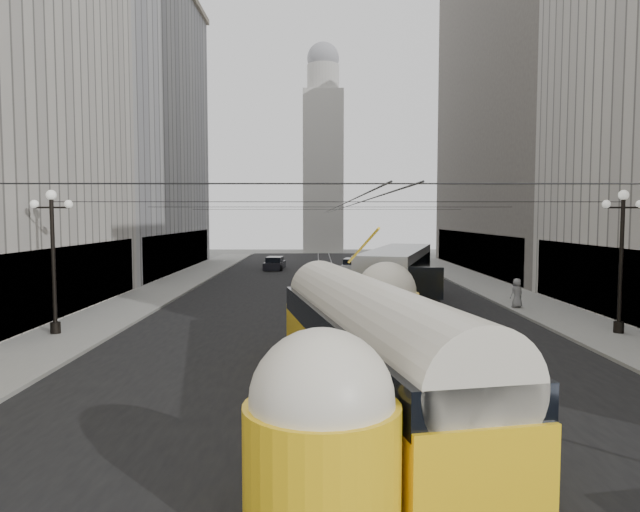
{
  "coord_description": "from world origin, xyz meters",
  "views": [
    {
      "loc": [
        -0.93,
        -7.16,
        5.37
      ],
      "look_at": [
        -0.81,
        14.91,
        3.82
      ],
      "focal_mm": 32.0,
      "sensor_mm": 36.0,
      "label": 1
    }
  ],
  "objects_px": {
    "city_bus": "(398,274)",
    "pedestrian_crossing_a": "(334,475)",
    "pedestrian_sidewalk_right": "(517,293)",
    "streetcar": "(368,344)"
  },
  "relations": [
    {
      "from": "pedestrian_crossing_a",
      "to": "pedestrian_sidewalk_right",
      "type": "height_order",
      "value": "pedestrian_crossing_a"
    },
    {
      "from": "pedestrian_crossing_a",
      "to": "pedestrian_sidewalk_right",
      "type": "relative_size",
      "value": 1.09
    },
    {
      "from": "streetcar",
      "to": "city_bus",
      "type": "bearing_deg",
      "value": 79.36
    },
    {
      "from": "city_bus",
      "to": "pedestrian_crossing_a",
      "type": "relative_size",
      "value": 7.61
    },
    {
      "from": "pedestrian_sidewalk_right",
      "to": "streetcar",
      "type": "bearing_deg",
      "value": 36.66
    },
    {
      "from": "city_bus",
      "to": "pedestrian_crossing_a",
      "type": "xyz_separation_m",
      "value": [
        -4.59,
        -24.69,
        -0.95
      ]
    },
    {
      "from": "city_bus",
      "to": "pedestrian_sidewalk_right",
      "type": "bearing_deg",
      "value": -16.69
    },
    {
      "from": "streetcar",
      "to": "city_bus",
      "type": "xyz_separation_m",
      "value": [
        3.44,
        18.33,
        0.1
      ]
    },
    {
      "from": "city_bus",
      "to": "pedestrian_crossing_a",
      "type": "distance_m",
      "value": 25.13
    },
    {
      "from": "streetcar",
      "to": "city_bus",
      "type": "height_order",
      "value": "streetcar"
    }
  ]
}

